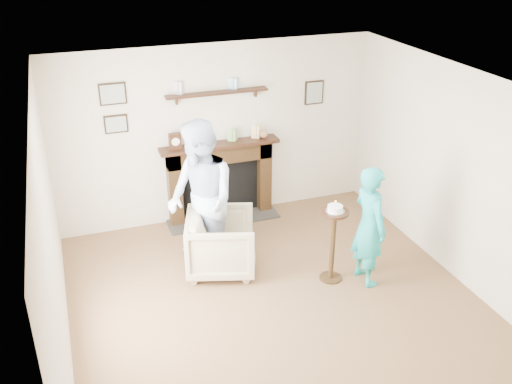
% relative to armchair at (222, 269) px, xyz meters
% --- Properties ---
extents(ground, '(5.00, 5.00, 0.00)m').
position_rel_armchair_xyz_m(ground, '(0.39, -1.06, 0.00)').
color(ground, brown).
rests_on(ground, ground).
extents(room_shell, '(4.54, 5.02, 2.52)m').
position_rel_armchair_xyz_m(room_shell, '(0.38, -0.37, 1.62)').
color(room_shell, beige).
rests_on(room_shell, ground).
extents(armchair, '(1.03, 1.01, 0.75)m').
position_rel_armchair_xyz_m(armchair, '(0.00, 0.00, 0.00)').
color(armchair, tan).
rests_on(armchair, ground).
extents(man, '(0.89, 1.05, 1.92)m').
position_rel_armchair_xyz_m(man, '(-0.20, 0.10, 0.00)').
color(man, '#A5B3CE').
rests_on(man, ground).
extents(woman, '(0.39, 0.56, 1.48)m').
position_rel_armchair_xyz_m(woman, '(1.56, -0.79, 0.00)').
color(woman, '#20B9A0').
rests_on(woman, ground).
extents(pedestal_table, '(0.33, 0.33, 1.06)m').
position_rel_armchair_xyz_m(pedestal_table, '(1.19, -0.63, 0.65)').
color(pedestal_table, black).
rests_on(pedestal_table, ground).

